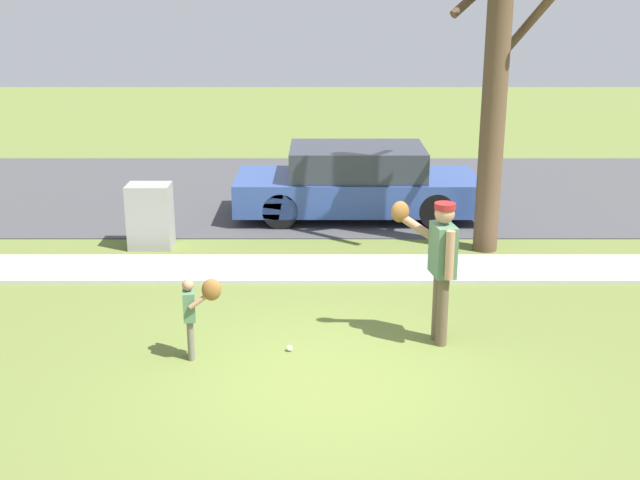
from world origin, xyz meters
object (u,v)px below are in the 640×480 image
Objects in this scene: person_child at (198,306)px; street_tree_near at (499,66)px; baseball at (291,348)px; utility_cabinet at (152,216)px; parked_wagon_blue at (359,183)px; person_adult at (441,257)px.

person_child is 0.18× the size of street_tree_near.
baseball is 0.07× the size of utility_cabinet.
baseball is 0.02× the size of parked_wagon_blue.
utility_cabinet is at bearing 99.36° from person_child.
person_child is at bearing 1.11° from person_adult.
street_tree_near is 1.25× the size of parked_wagon_blue.
person_adult is 0.31× the size of street_tree_near.
person_adult reaches higher than utility_cabinet.
parked_wagon_blue is (1.05, 5.88, 0.62)m from baseball.
utility_cabinet is (-4.22, 3.75, -0.56)m from person_adult.
person_child is at bearing -71.86° from utility_cabinet.
utility_cabinet is 0.19× the size of street_tree_near.
utility_cabinet is at bearing 178.54° from street_tree_near.
utility_cabinet reaches higher than person_child.
baseball is 5.78m from street_tree_near.
street_tree_near is (3.10, 3.88, 2.95)m from baseball.
utility_cabinet is (-2.45, 4.02, 0.50)m from baseball.
baseball is (1.06, 0.22, -0.63)m from person_child.
person_adult is at bearing 8.84° from baseball.
person_adult is at bearing -110.11° from street_tree_near.
baseball is (-1.77, -0.28, -1.06)m from person_adult.
person_child is (-2.83, -0.49, -0.43)m from person_adult.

